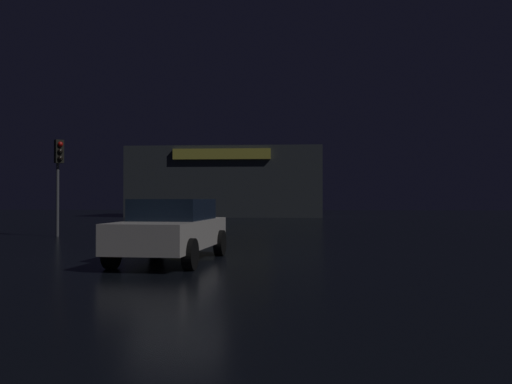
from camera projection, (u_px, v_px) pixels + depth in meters
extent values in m
plane|color=black|center=(177.00, 256.00, 14.29)|extent=(120.00, 120.00, 0.00)
cube|color=#33383D|center=(228.00, 183.00, 48.37)|extent=(16.15, 8.79, 5.85)
cube|color=#E5D84C|center=(221.00, 154.00, 43.86)|extent=(7.91, 0.24, 0.86)
cylinder|color=#595B60|center=(58.00, 188.00, 21.87)|extent=(0.12, 0.12, 3.86)
cube|color=black|center=(59.00, 151.00, 21.76)|extent=(0.41, 0.41, 0.93)
sphere|color=red|center=(60.00, 144.00, 21.64)|extent=(0.20, 0.20, 0.20)
sphere|color=black|center=(60.00, 151.00, 21.64)|extent=(0.20, 0.20, 0.20)
sphere|color=black|center=(60.00, 158.00, 21.63)|extent=(0.20, 0.20, 0.20)
cube|color=silver|center=(171.00, 234.00, 13.08)|extent=(2.07, 4.64, 0.65)
cube|color=black|center=(174.00, 209.00, 13.30)|extent=(1.73, 2.43, 0.50)
cylinder|color=black|center=(190.00, 254.00, 11.48)|extent=(0.27, 0.69, 0.67)
cylinder|color=black|center=(111.00, 253.00, 11.73)|extent=(0.27, 0.69, 0.67)
cylinder|color=black|center=(220.00, 243.00, 14.43)|extent=(0.27, 0.69, 0.67)
cylinder|color=black|center=(156.00, 242.00, 14.68)|extent=(0.27, 0.69, 0.67)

